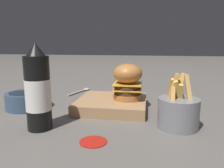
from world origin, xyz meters
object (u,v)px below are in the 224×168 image
(spoon, at_px, (83,90))
(ketchup_bottle, at_px, (38,91))
(serving_board, at_px, (112,104))
(fries_basket, at_px, (178,112))
(side_bowl, at_px, (26,100))
(burger, at_px, (128,81))

(spoon, bearing_deg, ketchup_bottle, -159.60)
(serving_board, relative_size, ketchup_bottle, 1.03)
(serving_board, bearing_deg, fries_basket, 145.58)
(side_bowl, xyz_separation_m, spoon, (-0.11, -0.28, -0.02))
(fries_basket, relative_size, side_bowl, 1.08)
(burger, height_order, side_bowl, burger)
(spoon, bearing_deg, fries_basket, -117.18)
(burger, height_order, ketchup_bottle, ketchup_bottle)
(serving_board, bearing_deg, spoon, -53.80)
(fries_basket, height_order, side_bowl, fries_basket)
(fries_basket, distance_m, side_bowl, 0.48)
(side_bowl, distance_m, spoon, 0.30)
(serving_board, relative_size, side_bowl, 1.69)
(ketchup_bottle, height_order, side_bowl, ketchup_bottle)
(burger, bearing_deg, side_bowl, 8.56)
(ketchup_bottle, relative_size, spoon, 1.44)
(side_bowl, relative_size, spoon, 0.87)
(ketchup_bottle, distance_m, fries_basket, 0.36)
(fries_basket, bearing_deg, burger, -44.37)
(serving_board, distance_m, ketchup_bottle, 0.26)
(side_bowl, bearing_deg, fries_basket, 169.21)
(ketchup_bottle, height_order, fries_basket, ketchup_bottle)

